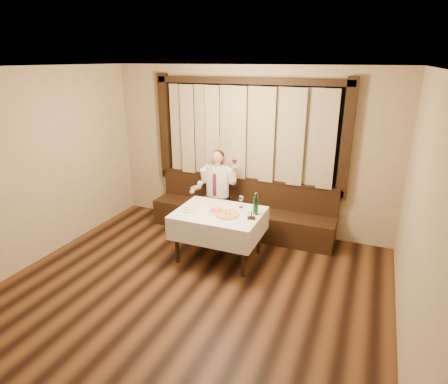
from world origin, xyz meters
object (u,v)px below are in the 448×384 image
at_px(banquette, 242,214).
at_px(pasta_cream, 190,208).
at_px(dining_table, 219,218).
at_px(seated_man, 216,185).
at_px(green_bottle, 256,205).
at_px(pizza, 227,215).
at_px(cruet_caddy, 251,216).
at_px(pasta_red, 216,209).

relative_size(banquette, pasta_cream, 13.16).
relative_size(banquette, dining_table, 2.52).
distance_m(pasta_cream, seated_man, 1.04).
bearing_deg(seated_man, green_bottle, -40.07).
bearing_deg(banquette, pizza, -81.45).
bearing_deg(pasta_cream, cruet_caddy, 1.97).
bearing_deg(dining_table, cruet_caddy, -7.81).
distance_m(dining_table, pizza, 0.22).
xyz_separation_m(banquette, seated_man, (-0.45, -0.09, 0.51)).
xyz_separation_m(green_bottle, seated_man, (-0.98, 0.82, -0.08)).
height_order(dining_table, green_bottle, green_bottle).
bearing_deg(dining_table, seated_man, 115.69).
bearing_deg(seated_man, cruet_caddy, -45.79).
bearing_deg(green_bottle, pasta_cream, -167.31).
distance_m(pasta_red, green_bottle, 0.59).
bearing_deg(pasta_cream, seated_man, 91.12).
xyz_separation_m(pasta_cream, green_bottle, (0.96, 0.22, 0.11)).
xyz_separation_m(pasta_red, cruet_caddy, (0.56, -0.06, 0.00)).
bearing_deg(cruet_caddy, pizza, 167.63).
distance_m(pasta_cream, cruet_caddy, 0.96).
bearing_deg(banquette, pasta_red, -91.90).
relative_size(pasta_red, seated_man, 0.20).
height_order(banquette, pasta_red, banquette).
distance_m(banquette, green_bottle, 1.21).
bearing_deg(pasta_cream, dining_table, 13.85).
height_order(pasta_cream, green_bottle, green_bottle).
relative_size(dining_table, pizza, 3.51).
xyz_separation_m(pizza, cruet_caddy, (0.36, 0.01, 0.03)).
bearing_deg(green_bottle, dining_table, -168.25).
height_order(pasta_cream, seated_man, seated_man).
distance_m(green_bottle, cruet_caddy, 0.21).
distance_m(pizza, green_bottle, 0.43).
distance_m(banquette, pizza, 1.21).
relative_size(dining_table, pasta_red, 4.45).
height_order(banquette, pasta_cream, banquette).
bearing_deg(banquette, cruet_caddy, -64.19).
bearing_deg(cruet_caddy, seated_man, 120.11).
height_order(pasta_red, pasta_cream, pasta_red).
relative_size(dining_table, green_bottle, 3.79).
bearing_deg(pasta_cream, green_bottle, 12.69).
relative_size(pasta_red, pasta_cream, 1.17).
relative_size(banquette, cruet_caddy, 26.57).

